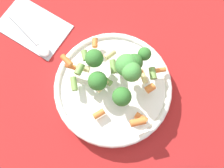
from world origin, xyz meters
TOP-DOWN VIEW (x-y plane):
  - ground_plane at (0.00, 0.00)m, footprint 3.00×3.00m
  - bowl at (0.00, 0.00)m, footprint 0.25×0.25m
  - pasta_salad at (-0.01, 0.01)m, footprint 0.19×0.21m
  - napkin at (-0.15, -0.19)m, footprint 0.17×0.19m
  - spoon at (-0.11, -0.18)m, footprint 0.12×0.12m

SIDE VIEW (x-z plane):
  - ground_plane at x=0.00m, z-range 0.00..0.00m
  - napkin at x=-0.15m, z-range 0.00..0.01m
  - spoon at x=-0.11m, z-range 0.01..0.02m
  - bowl at x=0.00m, z-range 0.00..0.04m
  - pasta_salad at x=-0.01m, z-range 0.04..0.13m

